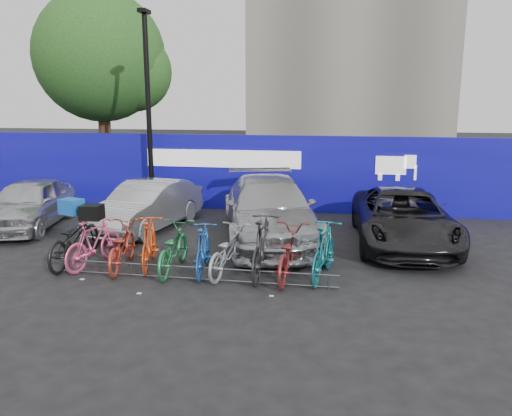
% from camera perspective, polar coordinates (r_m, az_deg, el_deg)
% --- Properties ---
extents(ground, '(100.00, 100.00, 0.00)m').
position_cam_1_polar(ground, '(10.45, -6.12, -7.16)').
color(ground, black).
rests_on(ground, ground).
extents(hoarding, '(22.00, 0.18, 2.40)m').
position_cam_1_polar(hoarding, '(15.87, -0.21, 4.03)').
color(hoarding, '#0A0A91').
rests_on(hoarding, ground).
extents(tree, '(5.40, 5.20, 7.80)m').
position_cam_1_polar(tree, '(21.80, -16.74, 15.92)').
color(tree, '#382314').
rests_on(tree, ground).
extents(lamppost, '(0.25, 0.50, 6.11)m').
position_cam_1_polar(lamppost, '(16.03, -12.20, 11.25)').
color(lamppost, black).
rests_on(lamppost, ground).
extents(bike_rack, '(5.60, 0.03, 0.30)m').
position_cam_1_polar(bike_rack, '(9.86, -7.11, -7.40)').
color(bike_rack, '#595B60').
rests_on(bike_rack, ground).
extents(car_0, '(2.43, 4.25, 1.36)m').
position_cam_1_polar(car_0, '(15.09, -24.52, 0.48)').
color(car_0, '#ADAEB2').
rests_on(car_0, ground).
extents(car_1, '(2.09, 4.20, 1.32)m').
position_cam_1_polar(car_1, '(13.85, -12.31, 0.27)').
color(car_1, '#9E9FA3').
rests_on(car_1, ground).
extents(car_2, '(3.45, 5.70, 1.55)m').
position_cam_1_polar(car_2, '(12.53, 1.50, -0.17)').
color(car_2, '#A4A5A9').
rests_on(car_2, ground).
extents(car_3, '(2.41, 4.86, 1.33)m').
position_cam_1_polar(car_3, '(12.60, 16.45, -1.11)').
color(car_3, black).
rests_on(car_3, ground).
extents(bike_0, '(0.78, 2.11, 1.10)m').
position_cam_1_polar(bike_0, '(11.37, -20.08, -3.35)').
color(bike_0, black).
rests_on(bike_0, ground).
extents(bike_1, '(0.87, 1.77, 1.03)m').
position_cam_1_polar(bike_1, '(11.05, -18.04, -3.85)').
color(bike_1, '#E54F82').
rests_on(bike_1, ground).
extents(bike_2, '(0.92, 1.90, 0.96)m').
position_cam_1_polar(bike_2, '(10.79, -15.12, -4.24)').
color(bike_2, '#A93320').
rests_on(bike_2, ground).
extents(bike_3, '(0.87, 1.82, 1.05)m').
position_cam_1_polar(bike_3, '(10.71, -12.11, -3.94)').
color(bike_3, '#E84717').
rests_on(bike_3, ground).
extents(bike_4, '(0.71, 1.89, 0.98)m').
position_cam_1_polar(bike_4, '(10.38, -9.49, -4.56)').
color(bike_4, '#207B41').
rests_on(bike_4, ground).
extents(bike_5, '(0.69, 1.74, 1.02)m').
position_cam_1_polar(bike_5, '(10.14, -6.07, -4.76)').
color(bike_5, '#1B51A5').
rests_on(bike_5, ground).
extents(bike_6, '(0.95, 1.91, 0.96)m').
position_cam_1_polar(bike_6, '(10.10, -3.23, -4.94)').
color(bike_6, '#999A9F').
rests_on(bike_6, ground).
extents(bike_7, '(0.62, 2.04, 1.22)m').
position_cam_1_polar(bike_7, '(9.95, 0.75, -4.41)').
color(bike_7, '#232325').
rests_on(bike_7, ground).
extents(bike_8, '(0.82, 1.99, 1.02)m').
position_cam_1_polar(bike_8, '(9.86, 3.70, -5.17)').
color(bike_8, maroon).
rests_on(bike_8, ground).
extents(bike_9, '(0.85, 1.94, 1.13)m').
position_cam_1_polar(bike_9, '(9.90, 7.74, -4.89)').
color(bike_9, '#12646A').
rests_on(bike_9, ground).
extents(cargo_crate, '(0.53, 0.47, 0.32)m').
position_cam_1_polar(cargo_crate, '(11.22, -20.34, 0.16)').
color(cargo_crate, '#1556B4').
rests_on(cargo_crate, bike_0).
extents(cargo_topcase, '(0.44, 0.39, 0.31)m').
position_cam_1_polar(cargo_topcase, '(10.89, -18.27, -0.46)').
color(cargo_topcase, black).
rests_on(cargo_topcase, bike_1).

